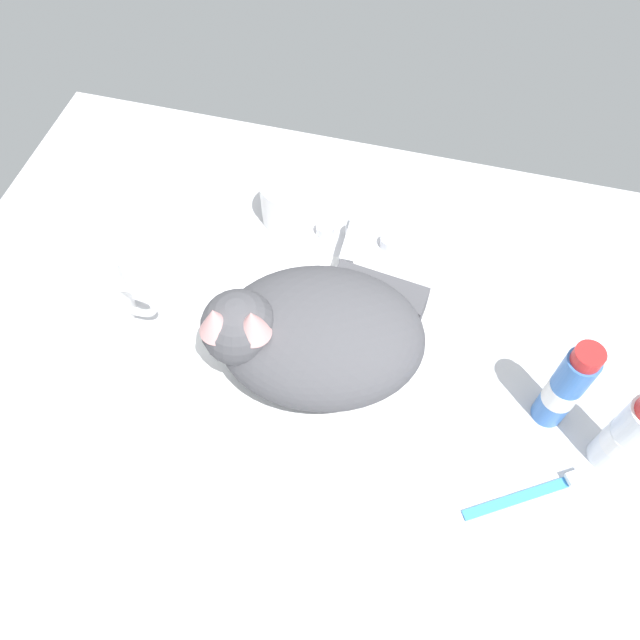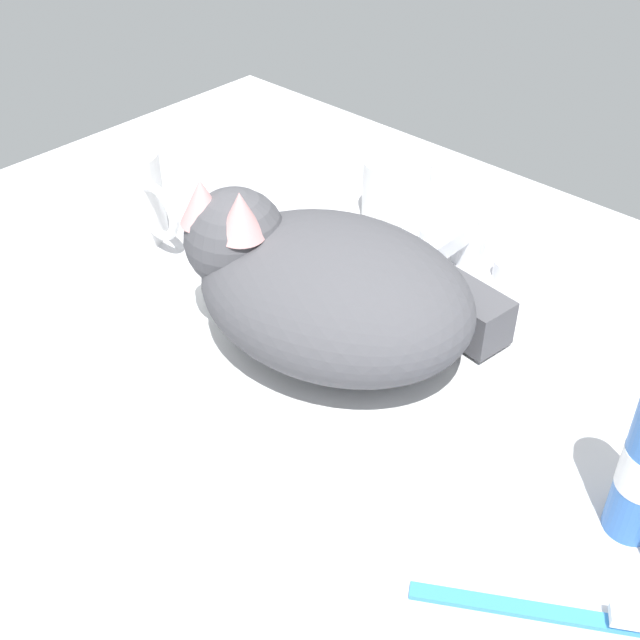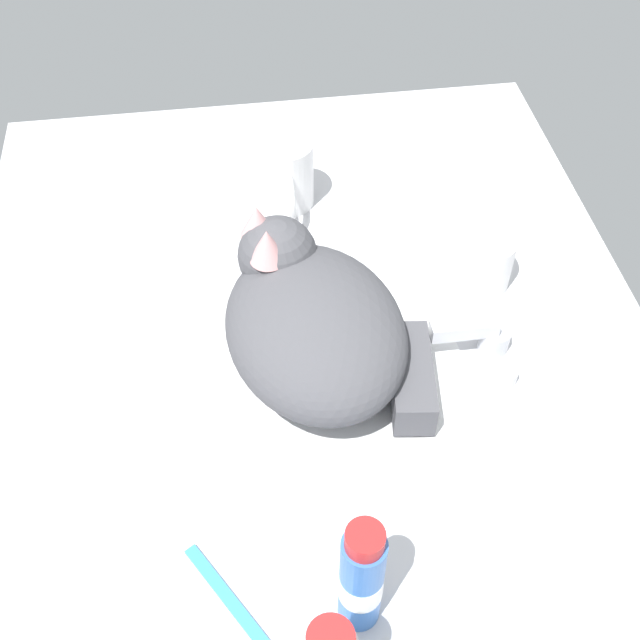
% 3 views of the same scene
% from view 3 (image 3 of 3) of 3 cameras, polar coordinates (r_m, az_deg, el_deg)
% --- Properties ---
extents(ground_plane, '(1.10, 0.83, 0.03)m').
position_cam_3_polar(ground_plane, '(0.94, -0.31, -3.98)').
color(ground_plane, silver).
extents(sink_basin, '(0.34, 0.34, 0.01)m').
position_cam_3_polar(sink_basin, '(0.92, -0.31, -3.24)').
color(sink_basin, white).
rests_on(sink_basin, ground_plane).
extents(faucet, '(0.12, 0.10, 0.05)m').
position_cam_3_polar(faucet, '(0.94, 11.75, -1.19)').
color(faucet, silver).
rests_on(faucet, ground_plane).
extents(cat, '(0.29, 0.25, 0.15)m').
position_cam_3_polar(cat, '(0.88, -0.47, 0.02)').
color(cat, '#4C4C51').
rests_on(cat, sink_basin).
extents(coffee_mug, '(0.12, 0.08, 0.10)m').
position_cam_3_polar(coffee_mug, '(1.10, -2.33, 10.41)').
color(coffee_mug, white).
rests_on(coffee_mug, ground_plane).
extents(rinse_cup, '(0.08, 0.08, 0.07)m').
position_cam_3_polar(rinse_cup, '(1.01, 11.59, 4.23)').
color(rinse_cup, white).
rests_on(rinse_cup, ground_plane).
extents(toothpaste_bottle, '(0.04, 0.04, 0.15)m').
position_cam_3_polar(toothpaste_bottle, '(0.72, 3.35, -18.03)').
color(toothpaste_bottle, '#3870C6').
rests_on(toothpaste_bottle, ground_plane).
extents(toothbrush, '(0.13, 0.09, 0.02)m').
position_cam_3_polar(toothbrush, '(0.78, -5.71, -20.27)').
color(toothbrush, '#388CD8').
rests_on(toothbrush, ground_plane).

